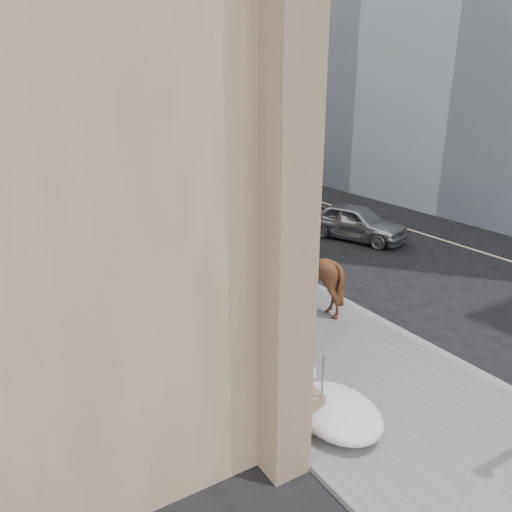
# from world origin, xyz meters

# --- Properties ---
(ground) EXTENTS (140.00, 140.00, 0.00)m
(ground) POSITION_xyz_m (0.00, 0.00, 0.00)
(ground) COLOR black
(ground) RESTS_ON ground
(sidewalk) EXTENTS (5.00, 80.00, 0.12)m
(sidewalk) POSITION_xyz_m (0.00, 10.00, 0.06)
(sidewalk) COLOR #545557
(sidewalk) RESTS_ON ground
(curb) EXTENTS (0.24, 80.00, 0.12)m
(curb) POSITION_xyz_m (2.62, 10.00, 0.06)
(curb) COLOR slate
(curb) RESTS_ON ground
(lane_line) EXTENTS (0.15, 70.00, 0.01)m
(lane_line) POSITION_xyz_m (10.50, 10.00, 0.01)
(lane_line) COLOR #BFB78C
(lane_line) RESTS_ON ground
(far_podium) EXTENTS (2.00, 80.00, 4.00)m
(far_podium) POSITION_xyz_m (15.50, 10.00, 2.00)
(far_podium) COLOR #836B55
(far_podium) RESTS_ON ground
(bg_building_mid) EXTENTS (30.00, 12.00, 28.00)m
(bg_building_mid) POSITION_xyz_m (4.00, 60.00, 14.00)
(bg_building_mid) COLOR slate
(bg_building_mid) RESTS_ON ground
(streetlight_mid) EXTENTS (1.71, 0.24, 8.00)m
(streetlight_mid) POSITION_xyz_m (2.74, 14.00, 4.58)
(streetlight_mid) COLOR #2D2D30
(streetlight_mid) RESTS_ON ground
(streetlight_far) EXTENTS (1.71, 0.24, 8.00)m
(streetlight_far) POSITION_xyz_m (2.74, 34.00, 4.58)
(streetlight_far) COLOR #2D2D30
(streetlight_far) RESTS_ON ground
(traffic_signal) EXTENTS (4.10, 0.22, 6.00)m
(traffic_signal) POSITION_xyz_m (2.07, 22.00, 4.00)
(traffic_signal) COLOR #2D2D30
(traffic_signal) RESTS_ON ground
(snow_bank) EXTENTS (1.70, 18.10, 0.76)m
(snow_bank) POSITION_xyz_m (-1.42, 8.11, 0.47)
(snow_bank) COLOR white
(snow_bank) RESTS_ON sidewalk
(mounted_horse_left) EXTENTS (1.52, 2.51, 2.65)m
(mounted_horse_left) POSITION_xyz_m (0.10, 3.15, 1.18)
(mounted_horse_left) COLOR #4A2A16
(mounted_horse_left) RESTS_ON sidewalk
(mounted_horse_right) EXTENTS (2.34, 2.47, 2.75)m
(mounted_horse_right) POSITION_xyz_m (1.25, 2.64, 1.30)
(mounted_horse_right) COLOR #462514
(mounted_horse_right) RESTS_ON sidewalk
(pedestrian) EXTENTS (1.09, 0.66, 1.74)m
(pedestrian) POSITION_xyz_m (0.00, 3.74, 0.99)
(pedestrian) COLOR black
(pedestrian) RESTS_ON sidewalk
(car_silver) EXTENTS (3.21, 4.73, 1.50)m
(car_silver) POSITION_xyz_m (7.40, 7.24, 0.75)
(car_silver) COLOR #96979D
(car_silver) RESTS_ON ground
(car_grey) EXTENTS (2.36, 4.55, 1.26)m
(car_grey) POSITION_xyz_m (11.38, 19.77, 0.63)
(car_grey) COLOR #54555B
(car_grey) RESTS_ON ground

